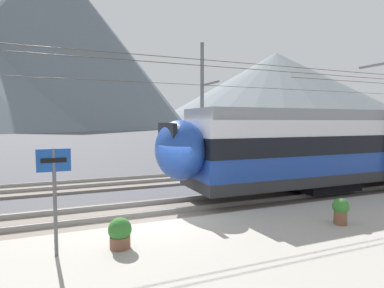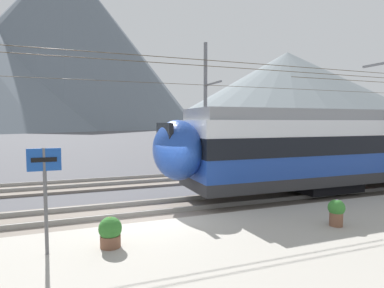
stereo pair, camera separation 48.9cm
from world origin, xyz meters
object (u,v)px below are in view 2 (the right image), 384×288
at_px(potted_plant_by_shelter, 336,211).
at_px(platform_sign, 45,177).
at_px(catenary_mast_far_side, 206,106).
at_px(potted_plant_platform_edge, 110,231).

bearing_deg(potted_plant_by_shelter, platform_sign, 174.10).
height_order(catenary_mast_far_side, platform_sign, catenary_mast_far_side).
relative_size(potted_plant_platform_edge, potted_plant_by_shelter, 0.95).
xyz_separation_m(platform_sign, potted_plant_by_shelter, (7.59, -0.78, -1.31)).
xyz_separation_m(catenary_mast_far_side, platform_sign, (-8.80, -11.50, -2.26)).
relative_size(catenary_mast_far_side, potted_plant_platform_edge, 67.29).
distance_m(catenary_mast_far_side, potted_plant_by_shelter, 12.84).
bearing_deg(potted_plant_platform_edge, potted_plant_by_shelter, -6.33).
relative_size(platform_sign, potted_plant_by_shelter, 3.13).
bearing_deg(platform_sign, catenary_mast_far_side, 52.57).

